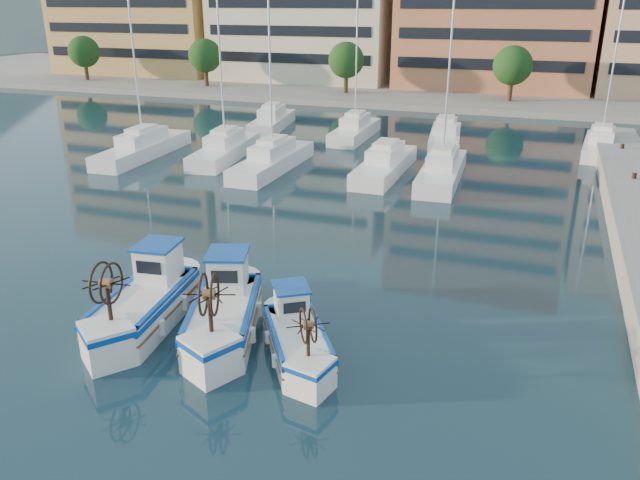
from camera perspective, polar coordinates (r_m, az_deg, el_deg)
The scene contains 5 objects.
ground at distance 20.40m, azimuth -6.55°, elevation -9.91°, with size 300.00×300.00×0.00m, color #1A3546.
yacht_marina at distance 45.57m, azimuth 4.88°, elevation 8.41°, with size 38.02×23.10×11.50m.
fishing_boat_a at distance 22.19m, azimuth -15.65°, elevation -5.34°, with size 2.73×5.23×3.18m.
fishing_boat_b at distance 21.02m, azimuth -8.76°, elevation -6.35°, with size 3.47×5.16×3.12m.
fishing_boat_c at distance 19.63m, azimuth -2.11°, elevation -8.76°, with size 3.45×4.10×2.50m.
Camera 1 is at (8.12, -15.52, 10.45)m, focal length 35.00 mm.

